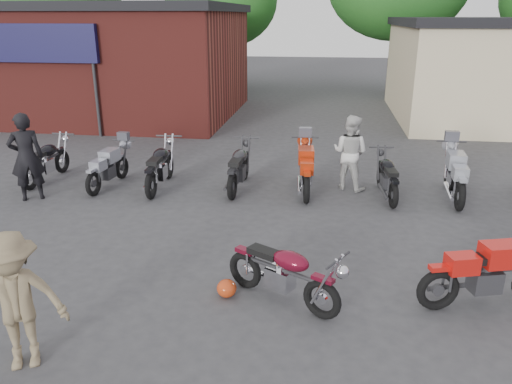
# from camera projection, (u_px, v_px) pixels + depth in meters

# --- Properties ---
(ground) EXTENTS (90.00, 90.00, 0.00)m
(ground) POSITION_uv_depth(u_px,v_px,m) (256.00, 322.00, 6.63)
(ground) COLOR #353537
(brick_building) EXTENTS (12.00, 8.00, 4.00)m
(brick_building) POSITION_uv_depth(u_px,v_px,m) (86.00, 63.00, 20.23)
(brick_building) COLOR maroon
(brick_building) RESTS_ON ground
(tree_0) EXTENTS (6.56, 6.56, 8.20)m
(tree_0) POSITION_uv_depth(u_px,v_px,m) (63.00, 10.00, 27.66)
(tree_0) COLOR #185A1D
(tree_0) RESTS_ON ground
(tree_1) EXTENTS (5.92, 5.92, 7.40)m
(tree_1) POSITION_uv_depth(u_px,v_px,m) (222.00, 18.00, 26.58)
(tree_1) COLOR #185A1D
(tree_1) RESTS_ON ground
(tree_2) EXTENTS (7.04, 7.04, 8.80)m
(tree_2) POSITION_uv_depth(u_px,v_px,m) (396.00, 4.00, 25.14)
(tree_2) COLOR #185A1D
(tree_2) RESTS_ON ground
(vintage_motorcycle) EXTENTS (1.87, 1.42, 1.05)m
(vintage_motorcycle) POSITION_uv_depth(u_px,v_px,m) (284.00, 270.00, 6.89)
(vintage_motorcycle) COLOR #580B1B
(vintage_motorcycle) RESTS_ON ground
(sportbike) EXTENTS (2.05, 1.16, 1.13)m
(sportbike) POSITION_uv_depth(u_px,v_px,m) (491.00, 269.00, 6.82)
(sportbike) COLOR red
(sportbike) RESTS_ON ground
(helmet) EXTENTS (0.34, 0.34, 0.26)m
(helmet) POSITION_uv_depth(u_px,v_px,m) (227.00, 288.00, 7.18)
(helmet) COLOR #B03612
(helmet) RESTS_ON ground
(person_dark) EXTENTS (0.84, 0.76, 1.93)m
(person_dark) POSITION_uv_depth(u_px,v_px,m) (26.00, 157.00, 10.73)
(person_dark) COLOR black
(person_dark) RESTS_ON ground
(person_light) EXTENTS (1.05, 0.96, 1.73)m
(person_light) POSITION_uv_depth(u_px,v_px,m) (350.00, 153.00, 11.46)
(person_light) COLOR beige
(person_light) RESTS_ON ground
(person_tan) EXTENTS (1.24, 1.01, 1.68)m
(person_tan) POSITION_uv_depth(u_px,v_px,m) (15.00, 302.00, 5.54)
(person_tan) COLOR #78684A
(person_tan) RESTS_ON ground
(row_bike_0) EXTENTS (0.70, 1.93, 1.10)m
(row_bike_0) POSITION_uv_depth(u_px,v_px,m) (46.00, 159.00, 12.13)
(row_bike_0) COLOR black
(row_bike_0) RESTS_ON ground
(row_bike_1) EXTENTS (0.77, 1.85, 1.05)m
(row_bike_1) POSITION_uv_depth(u_px,v_px,m) (108.00, 165.00, 11.71)
(row_bike_1) COLOR #91949E
(row_bike_1) RESTS_ON ground
(row_bike_2) EXTENTS (0.76, 2.05, 1.17)m
(row_bike_2) POSITION_uv_depth(u_px,v_px,m) (160.00, 164.00, 11.59)
(row_bike_2) COLOR black
(row_bike_2) RESTS_ON ground
(row_bike_3) EXTENTS (0.70, 2.00, 1.15)m
(row_bike_3) POSITION_uv_depth(u_px,v_px,m) (239.00, 165.00, 11.53)
(row_bike_3) COLOR black
(row_bike_3) RESTS_ON ground
(row_bike_4) EXTENTS (0.84, 2.10, 1.19)m
(row_bike_4) POSITION_uv_depth(u_px,v_px,m) (306.00, 166.00, 11.36)
(row_bike_4) COLOR red
(row_bike_4) RESTS_ON ground
(row_bike_5) EXTENTS (0.78, 1.87, 1.05)m
(row_bike_5) POSITION_uv_depth(u_px,v_px,m) (387.00, 174.00, 11.01)
(row_bike_5) COLOR black
(row_bike_5) RESTS_ON ground
(row_bike_6) EXTENTS (0.81, 2.12, 1.21)m
(row_bike_6) POSITION_uv_depth(u_px,v_px,m) (455.00, 172.00, 10.93)
(row_bike_6) COLOR #90949D
(row_bike_6) RESTS_ON ground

